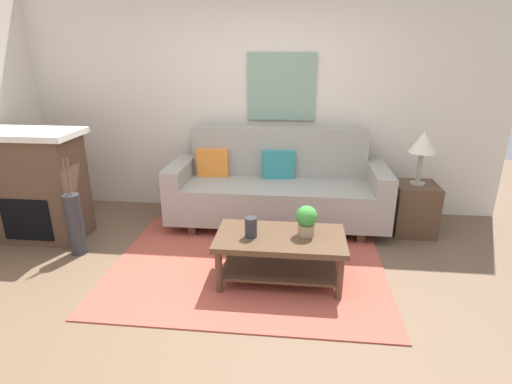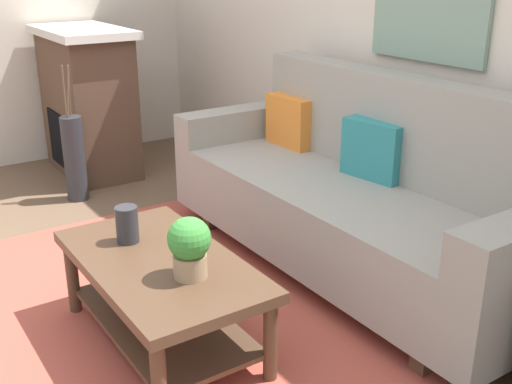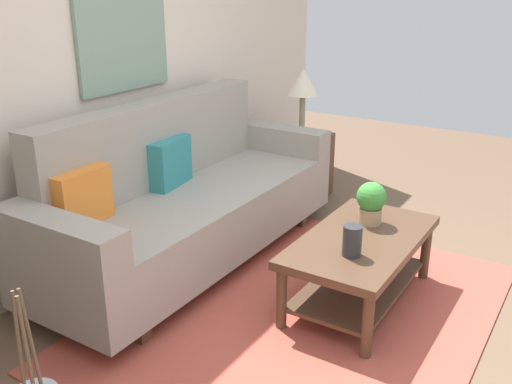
{
  "view_description": "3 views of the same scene",
  "coord_description": "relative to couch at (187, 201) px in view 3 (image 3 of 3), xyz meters",
  "views": [
    {
      "loc": [
        0.43,
        -2.8,
        1.92
      ],
      "look_at": [
        0.05,
        0.75,
        0.65
      ],
      "focal_mm": 28.1,
      "sensor_mm": 36.0,
      "label": 1
    },
    {
      "loc": [
        2.57,
        -0.72,
        1.66
      ],
      "look_at": [
        0.13,
        0.9,
        0.56
      ],
      "focal_mm": 43.7,
      "sensor_mm": 36.0,
      "label": 2
    },
    {
      "loc": [
        -2.57,
        -0.81,
        1.84
      ],
      "look_at": [
        0.25,
        0.97,
        0.59
      ],
      "focal_mm": 40.26,
      "sensor_mm": 36.0,
      "label": 3
    }
  ],
  "objects": [
    {
      "name": "ground_plane",
      "position": [
        -0.21,
        -1.5,
        -0.43
      ],
      "size": [
        9.64,
        9.64,
        0.0
      ],
      "primitive_type": "plane",
      "color": "brown"
    },
    {
      "name": "wall_back",
      "position": [
        -0.21,
        0.54,
        0.92
      ],
      "size": [
        5.64,
        0.1,
        2.7
      ],
      "primitive_type": "cube",
      "color": "beige",
      "rests_on": "ground_plane"
    },
    {
      "name": "area_rug",
      "position": [
        -0.21,
        -1.0,
        -0.43
      ],
      "size": [
        2.51,
        1.94,
        0.01
      ],
      "primitive_type": "cube",
      "color": "#B24C3D",
      "rests_on": "ground_plane"
    },
    {
      "name": "couch",
      "position": [
        0.0,
        0.0,
        0.0
      ],
      "size": [
        2.41,
        0.84,
        1.08
      ],
      "color": "gray",
      "rests_on": "ground_plane"
    },
    {
      "name": "throw_pillow_orange",
      "position": [
        -0.76,
        0.12,
        0.25
      ],
      "size": [
        0.36,
        0.13,
        0.32
      ],
      "primitive_type": "cube",
      "rotation": [
        0.0,
        0.0,
        0.03
      ],
      "color": "orange",
      "rests_on": "couch"
    },
    {
      "name": "throw_pillow_teal",
      "position": [
        -0.0,
        0.12,
        0.25
      ],
      "size": [
        0.37,
        0.17,
        0.32
      ],
      "primitive_type": "cube",
      "rotation": [
        0.0,
        0.0,
        0.15
      ],
      "color": "teal",
      "rests_on": "couch"
    },
    {
      "name": "coffee_table",
      "position": [
        0.1,
        -1.22,
        -0.12
      ],
      "size": [
        1.1,
        0.6,
        0.43
      ],
      "color": "#513826",
      "rests_on": "ground_plane"
    },
    {
      "name": "tabletop_vase",
      "position": [
        -0.15,
        -1.26,
        0.08
      ],
      "size": [
        0.1,
        0.1,
        0.17
      ],
      "primitive_type": "cylinder",
      "color": "#2D2D33",
      "rests_on": "coffee_table"
    },
    {
      "name": "potted_plant_tabletop",
      "position": [
        0.31,
        -1.18,
        0.14
      ],
      "size": [
        0.18,
        0.18,
        0.26
      ],
      "color": "tan",
      "rests_on": "coffee_table"
    },
    {
      "name": "side_table",
      "position": [
        1.5,
        -0.07,
        -0.15
      ],
      "size": [
        0.44,
        0.44,
        0.56
      ],
      "primitive_type": "cube",
      "color": "#513826",
      "rests_on": "ground_plane"
    },
    {
      "name": "table_lamp",
      "position": [
        1.5,
        -0.07,
        0.56
      ],
      "size": [
        0.28,
        0.28,
        0.57
      ],
      "color": "gray",
      "rests_on": "side_table"
    },
    {
      "name": "floor_vase_branch_a",
      "position": [
        -1.9,
        -0.94,
        0.37
      ],
      "size": [
        0.01,
        0.05,
        0.36
      ],
      "primitive_type": "cylinder",
      "rotation": [
        -0.11,
        -0.0,
        0.0
      ],
      "color": "brown",
      "rests_on": "floor_vase"
    },
    {
      "name": "floor_vase_branch_b",
      "position": [
        -1.93,
        -0.92,
        0.37
      ],
      "size": [
        0.03,
        0.02,
        0.36
      ],
      "primitive_type": "cylinder",
      "rotation": [
        -0.03,
        0.06,
        0.0
      ],
      "color": "brown",
      "rests_on": "floor_vase"
    },
    {
      "name": "floor_vase_branch_c",
      "position": [
        -1.93,
        -0.95,
        0.37
      ],
      "size": [
        0.01,
        0.02,
        0.36
      ],
      "primitive_type": "cylinder",
      "rotation": [
        -0.02,
        -0.01,
        0.0
      ],
      "color": "brown",
      "rests_on": "floor_vase"
    },
    {
      "name": "framed_painting",
      "position": [
        0.0,
        0.47,
        1.08
      ],
      "size": [
        0.79,
        0.03,
        0.76
      ],
      "primitive_type": "cube",
      "color": "gray"
    }
  ]
}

